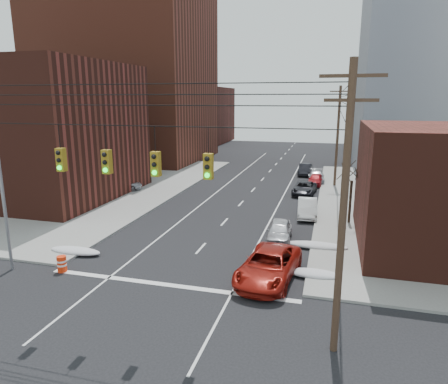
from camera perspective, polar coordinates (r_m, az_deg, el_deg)
The scene contains 26 objects.
ground at distance 17.01m, azimuth -17.23°, elevation -22.02°, with size 160.00×160.00×0.00m, color black.
sidewalk_nw at distance 52.90m, azimuth -26.60°, elevation 1.37°, with size 40.00×40.00×0.15m, color gray.
building_brick_tall at distance 67.78m, azimuth -13.68°, elevation 17.39°, with size 24.00×20.00×30.00m, color brown.
building_brick_near at distance 45.07m, azimuth -26.83°, elevation 7.80°, with size 20.00×16.00×13.00m, color #471D15.
building_brick_far at distance 92.10m, azimuth -6.62°, elevation 10.86°, with size 22.00×18.00×12.00m, color #471D15.
building_glass at distance 83.10m, azimuth 26.99°, elevation 12.75°, with size 20.00×18.00×22.00m, color gray.
utility_pole_right at distance 15.04m, azimuth 16.69°, elevation -2.26°, with size 2.20×0.28×11.00m.
utility_pole_far at distance 45.69m, azimuth 15.92°, elevation 7.86°, with size 2.20×0.28×11.00m.
traffic_signals at distance 16.68m, azimuth -13.22°, elevation 4.29°, with size 17.00×0.42×2.02m.
street_light at distance 25.08m, azimuth -29.32°, elevation 2.07°, with size 0.44×0.44×9.32m.
bare_tree at distance 32.41m, azimuth 17.61°, elevation -0.49°, with size 2.09×2.20×4.93m.
snow_nw at distance 27.32m, azimuth -20.46°, elevation -7.88°, with size 3.50×1.08×0.42m, color silver.
snow_ne at distance 23.06m, azimuth 12.66°, elevation -11.31°, with size 3.00×1.08×0.42m, color silver.
snow_east_far at distance 27.22m, azimuth 13.12°, elevation -7.45°, with size 4.00×1.08×0.42m, color silver.
red_pickup at distance 22.13m, azimuth 6.40°, elevation -10.41°, with size 2.71×5.87×1.63m, color maroon.
parked_car_a at distance 28.01m, azimuth 7.91°, elevation -5.55°, with size 1.66×4.12×1.41m, color silver.
parked_car_b at distance 34.11m, azimuth 11.82°, elevation -2.23°, with size 1.55×4.45×1.47m, color silver.
parked_car_c at distance 41.91m, azimuth 11.42°, elevation 0.53°, with size 2.11×4.59×1.27m, color black.
parked_car_d at distance 48.32m, azimuth 13.04°, elevation 2.15°, with size 1.85×4.55×1.32m, color #A5A5A9.
parked_car_e at distance 46.63m, azimuth 12.95°, elevation 1.75°, with size 1.55×3.86×1.31m, color maroon.
parked_car_f at distance 52.69m, azimuth 11.51°, elevation 3.19°, with size 1.52×4.36×1.44m, color black.
lot_car_a at distance 39.18m, azimuth -21.83°, elevation -0.64°, with size 1.62×4.65×1.53m, color white.
lot_car_b at distance 43.83m, azimuth -14.48°, elevation 1.08°, with size 2.03×4.40×1.22m, color silver.
lot_car_c at distance 45.66m, azimuth -22.00°, elevation 1.19°, with size 2.09×5.15×1.50m, color black.
lot_car_d at distance 45.90m, azimuth -18.03°, elevation 1.59°, with size 1.81×4.50×1.53m, color silver.
construction_barrel at distance 24.87m, azimuth -22.15°, elevation -9.47°, with size 0.58×0.58×0.93m.
Camera 1 is at (7.96, -11.53, 9.66)m, focal length 32.00 mm.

